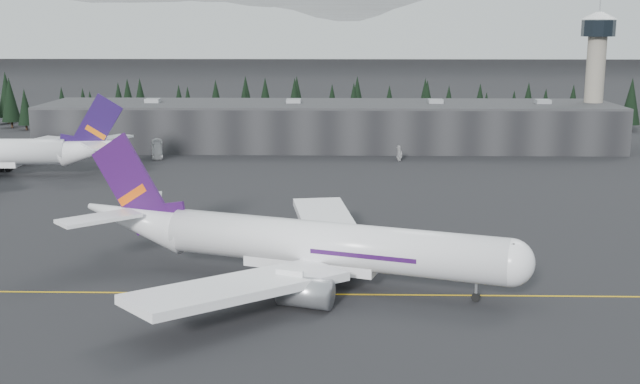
{
  "coord_description": "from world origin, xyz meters",
  "views": [
    {
      "loc": [
        2.93,
        -101.34,
        34.59
      ],
      "look_at": [
        0.0,
        20.0,
        9.0
      ],
      "focal_mm": 45.0,
      "sensor_mm": 36.0,
      "label": 1
    }
  ],
  "objects_px": {
    "terminal": "(329,125)",
    "gse_vehicle_b": "(400,158)",
    "control_tower": "(596,64)",
    "gse_vehicle_a": "(157,157)",
    "jet_main": "(293,242)"
  },
  "relations": [
    {
      "from": "terminal",
      "to": "jet_main",
      "type": "distance_m",
      "value": 121.26
    },
    {
      "from": "control_tower",
      "to": "gse_vehicle_a",
      "type": "distance_m",
      "value": 123.98
    },
    {
      "from": "jet_main",
      "to": "gse_vehicle_b",
      "type": "relative_size",
      "value": 15.71
    },
    {
      "from": "control_tower",
      "to": "gse_vehicle_a",
      "type": "relative_size",
      "value": 6.56
    },
    {
      "from": "control_tower",
      "to": "gse_vehicle_b",
      "type": "distance_m",
      "value": 66.15
    },
    {
      "from": "terminal",
      "to": "gse_vehicle_b",
      "type": "relative_size",
      "value": 39.55
    },
    {
      "from": "control_tower",
      "to": "gse_vehicle_a",
      "type": "height_order",
      "value": "control_tower"
    },
    {
      "from": "control_tower",
      "to": "gse_vehicle_b",
      "type": "bearing_deg",
      "value": -155.45
    },
    {
      "from": "gse_vehicle_b",
      "to": "jet_main",
      "type": "bearing_deg",
      "value": -16.13
    },
    {
      "from": "control_tower",
      "to": "jet_main",
      "type": "distance_m",
      "value": 147.95
    },
    {
      "from": "terminal",
      "to": "gse_vehicle_b",
      "type": "xyz_separation_m",
      "value": [
        18.49,
        -22.82,
        -5.61
      ]
    },
    {
      "from": "terminal",
      "to": "gse_vehicle_a",
      "type": "xyz_separation_m",
      "value": [
        -43.97,
        -23.58,
        -5.5
      ]
    },
    {
      "from": "control_tower",
      "to": "jet_main",
      "type": "relative_size",
      "value": 0.59
    },
    {
      "from": "terminal",
      "to": "jet_main",
      "type": "height_order",
      "value": "jet_main"
    },
    {
      "from": "terminal",
      "to": "jet_main",
      "type": "bearing_deg",
      "value": -91.58
    }
  ]
}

